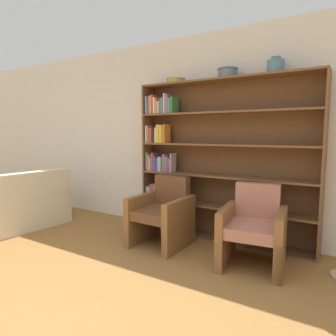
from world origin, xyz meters
TOP-DOWN VIEW (x-y plane):
  - wall_back at (0.00, 2.81)m, footprint 12.00×0.06m
  - bookshelf at (0.04, 2.64)m, footprint 2.37×0.30m
  - bowl_copper at (-0.45, 2.62)m, footprint 0.26×0.26m
  - bowl_sage at (0.30, 2.62)m, footprint 0.26×0.26m
  - vase_tall at (0.88, 2.62)m, footprint 0.19×0.19m
  - couch at (-2.54, 1.37)m, footprint 1.01×1.68m
  - armchair_leather at (-0.32, 2.08)m, footprint 0.65×0.69m
  - armchair_cushioned at (0.84, 2.08)m, footprint 0.72×0.75m

SIDE VIEW (x-z plane):
  - couch at x=-2.54m, z-range -0.14..0.72m
  - armchair_leather at x=-0.32m, z-range -0.04..0.82m
  - armchair_cushioned at x=0.84m, z-range -0.04..0.82m
  - bookshelf at x=0.04m, z-range -0.02..2.08m
  - wall_back at x=0.00m, z-range 0.00..2.75m
  - bowl_copper at x=-0.45m, z-range 2.10..2.17m
  - bowl_sage at x=0.30m, z-range 2.10..2.22m
  - vase_tall at x=0.88m, z-range 2.08..2.27m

